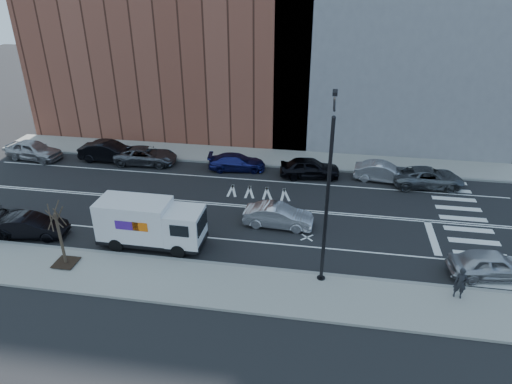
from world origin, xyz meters
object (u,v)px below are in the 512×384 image
(far_parked_a, at_px, (34,150))
(driving_sedan, at_px, (278,216))
(pedestrian, at_px, (461,283))
(fedex_van, at_px, (150,223))
(far_parked_b, at_px, (110,152))
(near_parked_front, at_px, (492,265))

(far_parked_a, distance_m, driving_sedan, 23.13)
(driving_sedan, height_order, pedestrian, pedestrian)
(fedex_van, relative_size, far_parked_b, 1.25)
(near_parked_front, distance_m, pedestrian, 3.08)
(far_parked_a, height_order, pedestrian, pedestrian)
(fedex_van, relative_size, near_parked_front, 1.41)
(far_parked_b, bearing_deg, pedestrian, -117.84)
(driving_sedan, bearing_deg, far_parked_a, 73.49)
(far_parked_b, relative_size, driving_sedan, 1.15)
(fedex_van, xyz_separation_m, near_parked_front, (18.95, 0.05, -0.74))
(far_parked_b, xyz_separation_m, pedestrian, (24.99, -13.82, 0.15))
(far_parked_a, bearing_deg, fedex_van, -118.76)
(fedex_van, distance_m, far_parked_a, 18.38)
(fedex_van, relative_size, far_parked_a, 1.31)
(far_parked_a, height_order, far_parked_b, far_parked_b)
(fedex_van, height_order, far_parked_a, fedex_van)
(far_parked_a, bearing_deg, near_parked_front, -100.03)
(far_parked_a, relative_size, near_parked_front, 1.08)
(far_parked_b, distance_m, driving_sedan, 17.37)
(far_parked_a, xyz_separation_m, pedestrian, (31.56, -13.15, 0.16))
(near_parked_front, xyz_separation_m, pedestrian, (-2.11, -2.23, 0.22))
(far_parked_b, height_order, pedestrian, pedestrian)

